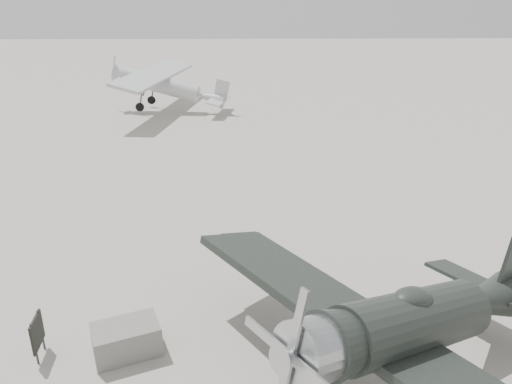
# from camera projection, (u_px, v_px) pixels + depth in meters

# --- Properties ---
(ground) EXTENTS (160.00, 160.00, 0.00)m
(ground) POSITION_uv_depth(u_px,v_px,m) (235.00, 281.00, 15.63)
(ground) COLOR gray
(ground) RESTS_ON ground
(lowwing_monoplane) EXTENTS (9.38, 10.48, 3.71)m
(lowwing_monoplane) POSITION_uv_depth(u_px,v_px,m) (422.00, 321.00, 10.58)
(lowwing_monoplane) COLOR black
(lowwing_monoplane) RESTS_ON ground
(highwing_monoplane) EXTENTS (8.76, 12.27, 3.46)m
(highwing_monoplane) POSITION_uv_depth(u_px,v_px,m) (165.00, 82.00, 36.17)
(highwing_monoplane) COLOR #AFB1B4
(highwing_monoplane) RESTS_ON ground
(equipment_block) EXTENTS (1.87, 1.53, 0.81)m
(equipment_block) POSITION_uv_depth(u_px,v_px,m) (126.00, 339.00, 12.41)
(equipment_block) COLOR slate
(equipment_block) RESTS_ON ground
(sign_board) EXTENTS (0.12, 0.81, 1.17)m
(sign_board) POSITION_uv_depth(u_px,v_px,m) (37.00, 333.00, 12.17)
(sign_board) COLOR #333333
(sign_board) RESTS_ON ground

